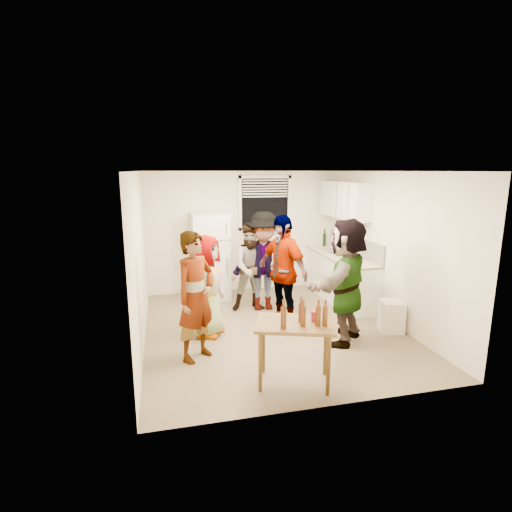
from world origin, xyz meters
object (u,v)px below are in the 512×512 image
object	(u,v)px
blue_cup	(345,264)
guest_stripe	(198,358)
kettle	(334,253)
guest_black	(281,323)
beer_bottle_counter	(348,261)
trash_bin	(391,316)
guest_back_left	(253,309)
guest_back_right	(263,309)
serving_table	(294,383)
red_cup	(315,321)
beer_bottle_table	(283,328)
refrigerator	(211,256)
guest_grey	(208,334)
wine_bottle	(324,246)
guest_orange	(343,340)

from	to	relation	value
blue_cup	guest_stripe	xyz separation A→B (m)	(-2.72, -1.18, -0.90)
kettle	guest_black	distance (m)	2.08
beer_bottle_counter	trash_bin	distance (m)	1.34
guest_back_left	guest_back_right	bearing A→B (deg)	1.73
serving_table	guest_back_right	bearing A→B (deg)	83.45
red_cup	guest_black	distance (m)	2.03
trash_bin	guest_black	world-z (taller)	trash_bin
beer_bottle_table	red_cup	bearing A→B (deg)	16.68
kettle	trash_bin	bearing A→B (deg)	-68.54
guest_stripe	kettle	bearing A→B (deg)	-4.74
serving_table	guest_black	xyz separation A→B (m)	(0.42, 1.86, 0.00)
beer_bottle_table	guest_back_right	bearing A→B (deg)	80.04
kettle	serving_table	xyz separation A→B (m)	(-1.86, -3.05, -0.90)
beer_bottle_table	trash_bin	bearing A→B (deg)	30.10
refrigerator	kettle	bearing A→B (deg)	-12.24
beer_bottle_table	guest_stripe	world-z (taller)	beer_bottle_table
kettle	guest_back_right	size ratio (longest dim) A/B	0.15
guest_stripe	serving_table	bearing A→B (deg)	-81.82
guest_grey	beer_bottle_table	bearing A→B (deg)	-130.16
beer_bottle_table	serving_table	bearing A→B (deg)	35.96
guest_back_left	beer_bottle_counter	bearing A→B (deg)	-8.41
wine_bottle	beer_bottle_table	size ratio (longest dim) A/B	1.12
red_cup	trash_bin	bearing A→B (deg)	32.93
wine_bottle	guest_stripe	size ratio (longest dim) A/B	0.16
wine_bottle	guest_black	xyz separation A→B (m)	(-1.54, -1.91, -0.90)
guest_stripe	guest_black	size ratio (longest dim) A/B	0.96
trash_bin	guest_grey	size ratio (longest dim) A/B	0.32
wine_bottle	guest_grey	world-z (taller)	wine_bottle
beer_bottle_counter	guest_orange	distance (m)	1.74
blue_cup	red_cup	bearing A→B (deg)	-123.63
refrigerator	beer_bottle_table	world-z (taller)	refrigerator
blue_cup	guest_back_right	distance (m)	1.71
wine_bottle	guest_grey	xyz separation A→B (m)	(-2.79, -2.08, -0.90)
kettle	guest_black	size ratio (longest dim) A/B	0.14
trash_bin	wine_bottle	bearing A→B (deg)	91.19
kettle	trash_bin	distance (m)	2.02
blue_cup	guest_grey	size ratio (longest dim) A/B	0.08
beer_bottle_counter	guest_grey	world-z (taller)	beer_bottle_counter
wine_bottle	beer_bottle_counter	size ratio (longest dim) A/B	1.27
blue_cup	guest_stripe	bearing A→B (deg)	-156.52
guest_black	refrigerator	bearing A→B (deg)	-176.53
serving_table	red_cup	xyz separation A→B (m)	(0.25, -0.00, 0.77)
guest_orange	guest_black	bearing A→B (deg)	-96.91
guest_black	red_cup	bearing A→B (deg)	-30.99
beer_bottle_counter	trash_bin	size ratio (longest dim) A/B	0.44
guest_orange	beer_bottle_table	bearing A→B (deg)	-5.34
red_cup	guest_stripe	size ratio (longest dim) A/B	0.07
beer_bottle_table	guest_back_left	xyz separation A→B (m)	(0.29, 2.78, -0.77)
kettle	guest_stripe	xyz separation A→B (m)	(-2.93, -2.12, -0.90)
trash_bin	guest_orange	world-z (taller)	trash_bin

